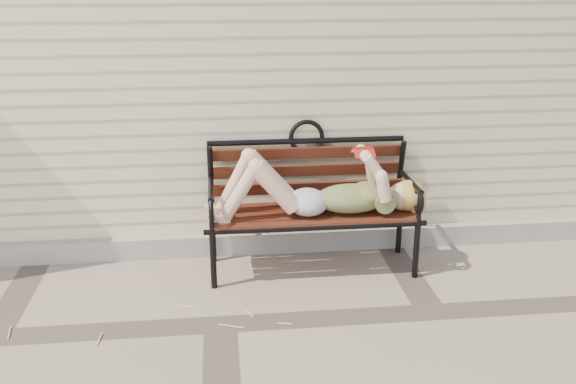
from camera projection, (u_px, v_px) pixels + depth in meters
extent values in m
plane|color=gray|center=(220.00, 324.00, 3.66)|extent=(80.00, 80.00, 0.00)
cube|color=beige|center=(210.00, 17.00, 5.99)|extent=(8.00, 4.00, 3.00)
cube|color=#9D978E|center=(218.00, 244.00, 4.55)|extent=(8.00, 0.10, 0.15)
cylinder|color=black|center=(213.00, 259.00, 4.03)|extent=(0.04, 0.04, 0.40)
cylinder|color=black|center=(213.00, 234.00, 4.40)|extent=(0.04, 0.04, 0.40)
cylinder|color=black|center=(416.00, 249.00, 4.17)|extent=(0.04, 0.04, 0.40)
cylinder|color=black|center=(399.00, 226.00, 4.54)|extent=(0.04, 0.04, 0.40)
cube|color=#502314|center=(312.00, 214.00, 4.22)|extent=(1.35, 0.44, 0.03)
cylinder|color=black|center=(317.00, 228.00, 4.04)|extent=(1.42, 0.04, 0.04)
cylinder|color=black|center=(308.00, 206.00, 4.41)|extent=(1.42, 0.04, 0.04)
torus|color=black|center=(307.00, 137.00, 4.35)|extent=(0.25, 0.03, 0.25)
ellipsoid|color=#0A3346|center=(351.00, 198.00, 4.19)|extent=(0.48, 0.28, 0.19)
ellipsoid|color=#0A3346|center=(367.00, 193.00, 4.19)|extent=(0.23, 0.27, 0.14)
ellipsoid|color=#ACACB1|center=(308.00, 202.00, 4.16)|extent=(0.27, 0.30, 0.17)
sphere|color=#DBB194|center=(402.00, 196.00, 4.22)|extent=(0.20, 0.20, 0.20)
ellipsoid|color=tan|center=(409.00, 195.00, 4.23)|extent=(0.22, 0.23, 0.20)
cube|color=#A01B12|center=(363.00, 148.00, 4.08)|extent=(0.12, 0.02, 0.02)
cube|color=white|center=(365.00, 153.00, 4.06)|extent=(0.12, 0.08, 0.04)
cube|color=white|center=(362.00, 150.00, 4.13)|extent=(0.12, 0.08, 0.04)
cube|color=#A01B12|center=(365.00, 153.00, 4.05)|extent=(0.13, 0.08, 0.05)
cube|color=#A01B12|center=(362.00, 150.00, 4.13)|extent=(0.13, 0.08, 0.05)
cylinder|color=#E1C36D|center=(265.00, 358.00, 3.34)|extent=(0.06, 0.15, 0.01)
cylinder|color=#E1C36D|center=(134.00, 341.00, 3.49)|extent=(0.05, 0.16, 0.01)
cylinder|color=#E1C36D|center=(166.00, 365.00, 3.28)|extent=(0.07, 0.09, 0.01)
cylinder|color=#E1C36D|center=(205.00, 350.00, 3.41)|extent=(0.02, 0.10, 0.01)
cylinder|color=#E1C36D|center=(280.00, 378.00, 3.17)|extent=(0.16, 0.08, 0.01)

